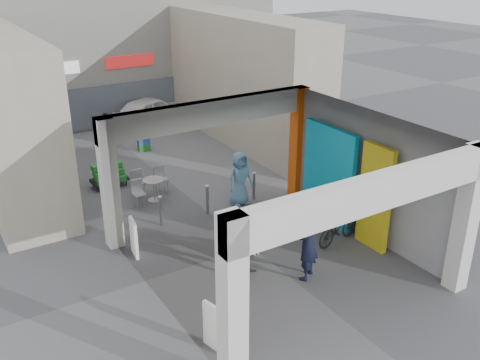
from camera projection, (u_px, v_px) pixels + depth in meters
ground at (251, 247)px, 14.08m from camera, size 90.00×90.00×0.00m
arcade_canopy at (290, 172)px, 12.79m from camera, size 6.40×6.45×6.40m
far_building at (78, 30)px, 23.41m from camera, size 18.00×4.08×8.00m
plaza_bldg_left at (2, 113)px, 16.75m from camera, size 2.00×9.00×5.00m
plaza_bldg_right at (244, 79)px, 21.13m from camera, size 2.00×9.00×5.00m
bollard_left at (161, 211)px, 15.01m from camera, size 0.09×0.09×0.89m
bollard_center at (207, 200)px, 15.69m from camera, size 0.09×0.09×0.90m
bollard_right at (254, 186)px, 16.63m from camera, size 0.09×0.09×0.88m
advert_board_near at (214, 327)px, 10.29m from camera, size 0.21×0.55×1.00m
advert_board_far at (134, 237)px, 13.52m from camera, size 0.17×0.56×1.00m
cafe_set at (148, 189)px, 16.75m from camera, size 1.40×1.13×0.84m
produce_stand at (109, 178)px, 17.57m from camera, size 1.17×0.63×0.77m
crate_stack at (144, 143)px, 20.79m from camera, size 0.50×0.41×0.56m
border_collie at (254, 245)px, 13.69m from camera, size 0.23×0.45×0.63m
man_with_dog at (308, 242)px, 12.40m from camera, size 0.83×0.76×1.90m
man_back_turned at (248, 242)px, 12.53m from camera, size 0.99×0.85×1.77m
man_elderly at (240, 178)px, 16.17m from camera, size 0.83×0.55×1.69m
man_crates at (108, 134)px, 20.17m from camera, size 0.99×0.46×1.65m
bicycle_front at (307, 210)px, 15.06m from camera, size 1.80×1.02×0.90m
bicycle_rear at (338, 227)px, 14.10m from camera, size 1.62×0.71×0.94m
white_van at (151, 111)px, 23.76m from camera, size 4.05×2.88×1.28m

